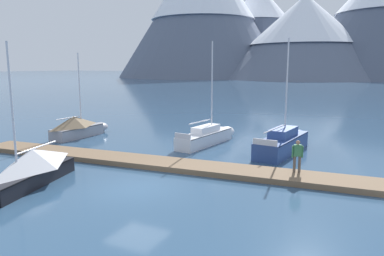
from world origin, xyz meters
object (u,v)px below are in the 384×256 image
Objects in this scene: sailboat_second_berth at (26,169)px; sailboat_mid_dock_port at (209,136)px; sailboat_nearest_berth at (79,127)px; person_on_dock at (297,154)px; sailboat_mid_dock_starboard at (285,142)px.

sailboat_mid_dock_port is (4.02, 12.94, -0.23)m from sailboat_second_berth.
sailboat_nearest_berth is 10.86m from sailboat_mid_dock_port.
sailboat_mid_dock_port reaches higher than sailboat_nearest_berth.
sailboat_nearest_berth is at bearing 169.09° from person_on_dock.
sailboat_mid_dock_port is at bearing 72.76° from sailboat_second_berth.
sailboat_second_berth is 16.11m from sailboat_mid_dock_starboard.
person_on_dock is at bearing -10.91° from sailboat_nearest_berth.
sailboat_second_berth is 13.56m from person_on_dock.
person_on_dock is at bearing -72.34° from sailboat_mid_dock_starboard.
sailboat_second_berth reaches higher than person_on_dock.
sailboat_second_berth is 4.06× the size of person_on_dock.
sailboat_second_berth is (6.58, -10.58, -0.01)m from sailboat_nearest_berth.
sailboat_second_berth is 0.88× the size of sailboat_mid_dock_starboard.
sailboat_nearest_berth is at bearing -172.11° from sailboat_mid_dock_starboard.
person_on_dock is at bearing -37.83° from sailboat_mid_dock_port.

